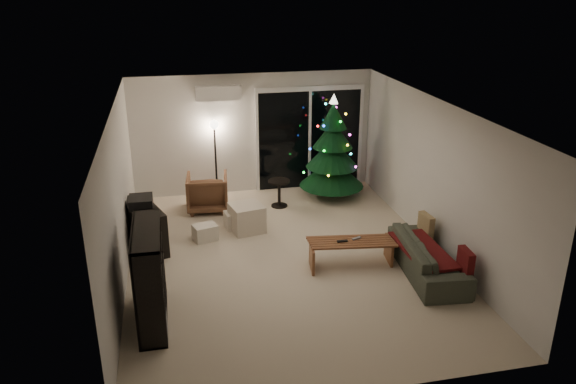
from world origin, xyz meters
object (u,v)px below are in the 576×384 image
Objects in this scene: sofa at (428,257)px; coffee_table at (351,253)px; media_cabinet at (143,227)px; christmas_tree at (333,147)px; armchair at (208,192)px; bookshelf at (137,278)px.

sofa is 1.41× the size of coffee_table.
sofa is (4.30, -1.83, -0.10)m from media_cabinet.
christmas_tree reaches higher than sofa.
armchair is at bearing 134.01° from coffee_table.
media_cabinet is 0.64× the size of sofa.
bookshelf reaches higher than media_cabinet.
coffee_table is at bearing -41.94° from media_cabinet.
armchair is 0.37× the size of christmas_tree.
coffee_table is 0.62× the size of christmas_tree.
sofa is (4.30, 0.44, -0.39)m from bookshelf.
christmas_tree reaches higher than coffee_table.
sofa is at bearing 139.48° from armchair.
armchair is (1.18, 1.42, -0.01)m from media_cabinet.
media_cabinet is (0.00, 2.27, -0.29)m from bookshelf.
christmas_tree is at bearing 3.96° from media_cabinet.
sofa is 1.19m from coffee_table.
armchair is at bearing -175.88° from christmas_tree.
christmas_tree is (0.54, 2.96, 0.86)m from coffee_table.
christmas_tree reaches higher than armchair.
christmas_tree is (3.76, 3.88, 0.41)m from bookshelf.
bookshelf reaches higher than armchair.
christmas_tree reaches higher than bookshelf.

